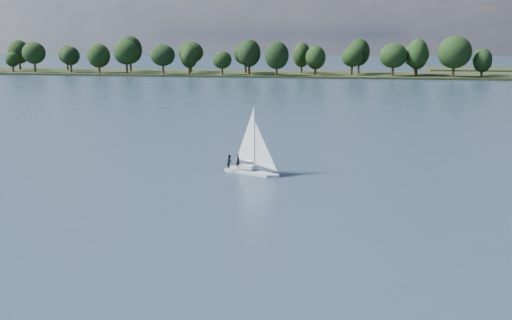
{
  "coord_description": "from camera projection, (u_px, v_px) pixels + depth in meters",
  "views": [
    {
      "loc": [
        12.33,
        -28.83,
        16.46
      ],
      "look_at": [
        2.43,
        33.72,
        2.5
      ],
      "focal_mm": 40.0,
      "sensor_mm": 36.0,
      "label": 1
    }
  ],
  "objects": [
    {
      "name": "far_shore",
      "position": [
        317.0,
        75.0,
        237.71
      ],
      "size": [
        660.0,
        40.0,
        1.5
      ],
      "primitive_type": "cube",
      "color": "black",
      "rests_on": "ground"
    },
    {
      "name": "treeline",
      "position": [
        304.0,
        55.0,
        232.17
      ],
      "size": [
        563.1,
        73.41,
        18.34
      ],
      "color": "black",
      "rests_on": "ground"
    },
    {
      "name": "sailboat",
      "position": [
        249.0,
        154.0,
        68.66
      ],
      "size": [
        6.8,
        4.33,
        8.7
      ],
      "rotation": [
        0.0,
        0.0,
        -0.41
      ],
      "color": "silver",
      "rests_on": "ground"
    },
    {
      "name": "ground",
      "position": [
        291.0,
        109.0,
        129.69
      ],
      "size": [
        700.0,
        700.0,
        0.0
      ],
      "primitive_type": "plane",
      "color": "#233342",
      "rests_on": "ground"
    }
  ]
}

